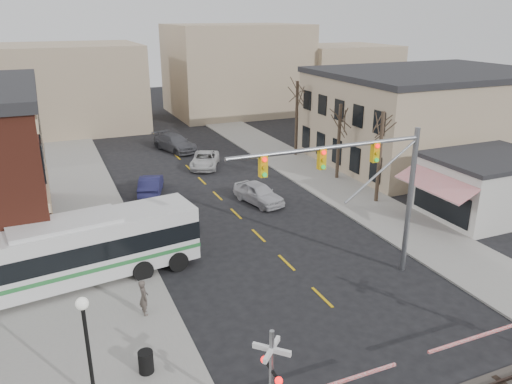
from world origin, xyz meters
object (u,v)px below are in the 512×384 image
rr_crossing_west (283,380)px  street_lamp (86,329)px  pedestrian_far (70,271)px  pedestrian_near (144,297)px  car_c (205,160)px  car_a (259,193)px  car_d (175,143)px  trash_bin (146,362)px  traffic_signal_mast (367,177)px  car_b (151,185)px  transit_bus (68,252)px

rr_crossing_west → street_lamp: bearing=147.9°
pedestrian_far → pedestrian_near: bearing=-101.6°
car_c → pedestrian_near: 24.02m
rr_crossing_west → car_a: rr_crossing_west is taller
car_d → pedestrian_far: 27.49m
trash_bin → car_a: car_a is taller
rr_crossing_west → car_a: 21.49m
pedestrian_near → pedestrian_far: size_ratio=0.93×
trash_bin → rr_crossing_west: bearing=-50.1°
traffic_signal_mast → car_d: bearing=94.4°
traffic_signal_mast → trash_bin: traffic_signal_mast is taller
rr_crossing_west → street_lamp: size_ratio=1.30×
car_b → car_a: bearing=160.7°
transit_bus → trash_bin: size_ratio=14.84×
car_b → street_lamp: bearing=90.3°
street_lamp → car_a: street_lamp is taller
street_lamp → pedestrian_far: 9.05m
street_lamp → pedestrian_far: (-0.17, 8.79, -2.14)m
rr_crossing_west → pedestrian_far: rr_crossing_west is taller
rr_crossing_west → transit_bus: bearing=114.6°
trash_bin → car_b: bearing=77.5°
pedestrian_near → pedestrian_far: 4.90m
pedestrian_near → pedestrian_far: pedestrian_far is taller
street_lamp → pedestrian_near: bearing=60.2°
traffic_signal_mast → car_d: (-2.28, 29.81, -4.92)m
traffic_signal_mast → street_lamp: bearing=-164.9°
car_b → car_c: (6.08, 5.20, -0.06)m
car_a → pedestrian_far: pedestrian_far is taller
street_lamp → car_d: bearing=70.8°
transit_bus → car_d: (11.81, 24.36, -1.10)m
pedestrian_near → car_b: bearing=-15.7°
car_c → pedestrian_far: bearing=-101.4°
rr_crossing_west → car_b: (0.87, 25.18, -1.22)m
street_lamp → car_a: (13.60, 16.35, -2.42)m
rr_crossing_west → trash_bin: (-3.74, 4.47, -1.39)m
transit_bus → car_b: transit_bus is taller
traffic_signal_mast → car_a: size_ratio=2.27×
street_lamp → car_c: (12.74, 26.75, -2.51)m
rr_crossing_west → pedestrian_far: size_ratio=2.96×
transit_bus → car_b: (6.76, 12.33, -1.18)m
car_a → pedestrian_near: size_ratio=2.61×
traffic_signal_mast → street_lamp: 14.71m
transit_bus → pedestrian_near: (2.91, -4.34, -0.93)m
traffic_signal_mast → street_lamp: traffic_signal_mast is taller
traffic_signal_mast → rr_crossing_west: size_ratio=1.86×
car_a → car_b: (-6.95, 5.20, -0.03)m
pedestrian_near → traffic_signal_mast: bearing=-98.4°
trash_bin → car_d: bearing=73.6°
car_d → car_a: bearing=-103.1°
street_lamp → car_c: 29.73m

